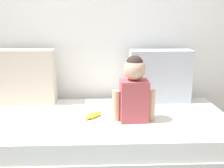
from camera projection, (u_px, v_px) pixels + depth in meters
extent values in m
plane|color=brown|center=(92.00, 163.00, 2.09)|extent=(12.00, 12.00, 0.00)
cube|color=white|center=(92.00, 9.00, 2.37)|extent=(5.29, 0.10, 2.31)
cube|color=beige|center=(92.00, 149.00, 2.06)|extent=(2.09, 0.90, 0.25)
cube|color=silver|center=(92.00, 125.00, 2.02)|extent=(2.02, 0.88, 0.13)
cube|color=beige|center=(23.00, 77.00, 2.26)|extent=(0.52, 0.16, 0.45)
cube|color=#B2BCC6|center=(160.00, 76.00, 2.31)|extent=(0.51, 0.16, 0.45)
cube|color=#B24C51|center=(134.00, 100.00, 1.91)|extent=(0.20, 0.16, 0.29)
sphere|color=tan|center=(134.00, 69.00, 1.85)|extent=(0.15, 0.15, 0.15)
sphere|color=#2D231E|center=(135.00, 64.00, 1.84)|extent=(0.12, 0.12, 0.12)
cylinder|color=tan|center=(116.00, 106.00, 1.91)|extent=(0.06, 0.06, 0.22)
cylinder|color=tan|center=(151.00, 105.00, 1.92)|extent=(0.06, 0.06, 0.22)
ellipsoid|color=yellow|center=(93.00, 115.00, 1.98)|extent=(0.15, 0.15, 0.04)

